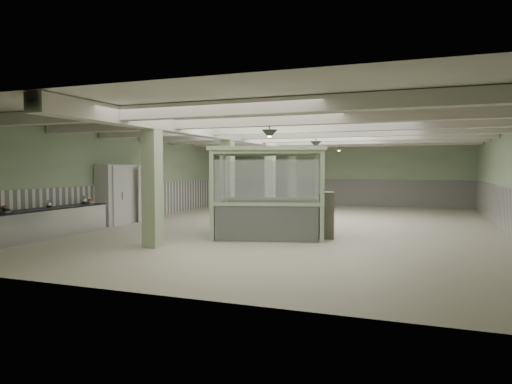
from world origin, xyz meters
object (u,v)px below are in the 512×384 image
(walkin_cooler, at_px, (124,193))
(prep_counter, at_px, (44,223))
(guard_booth, at_px, (268,177))
(filing_cabinet, at_px, (326,215))

(walkin_cooler, bearing_deg, prep_counter, -88.82)
(prep_counter, bearing_deg, guard_booth, 24.87)
(walkin_cooler, xyz_separation_m, guard_booth, (6.37, -1.18, 0.68))
(guard_booth, relative_size, filing_cabinet, 2.91)
(guard_booth, xyz_separation_m, filing_cabinet, (1.84, 0.09, -1.15))
(filing_cabinet, bearing_deg, prep_counter, -172.51)
(prep_counter, xyz_separation_m, walkin_cooler, (-0.08, 4.09, 0.72))
(guard_booth, bearing_deg, filing_cabinet, -13.55)
(prep_counter, relative_size, guard_booth, 1.17)
(prep_counter, xyz_separation_m, guard_booth, (6.29, 2.91, 1.40))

